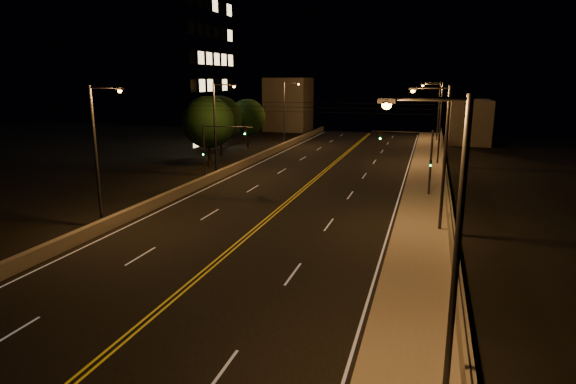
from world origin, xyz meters
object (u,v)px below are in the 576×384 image
(streetlight_0, at_px, (448,235))
(tree_0, at_px, (208,122))
(building_tower, at_px, (135,47))
(tree_1, at_px, (220,118))
(tree_2, at_px, (247,117))
(streetlight_2, at_px, (438,119))
(streetlight_6, at_px, (286,110))
(streetlight_1, at_px, (441,151))
(traffic_signal_right, at_px, (418,155))
(streetlight_5, at_px, (217,124))
(traffic_signal_left, at_px, (214,146))
(streetlight_4, at_px, (99,148))
(streetlight_3, at_px, (437,108))

(streetlight_0, height_order, tree_0, streetlight_0)
(building_tower, distance_m, tree_1, 18.08)
(tree_1, xyz_separation_m, tree_2, (0.86, 7.55, -0.42))
(streetlight_2, xyz_separation_m, streetlight_6, (-21.46, 11.13, 0.00))
(streetlight_1, xyz_separation_m, traffic_signal_right, (-1.57, 9.82, -1.78))
(streetlight_0, bearing_deg, streetlight_1, 90.00)
(streetlight_1, distance_m, tree_0, 31.12)
(streetlight_6, height_order, tree_1, streetlight_6)
(streetlight_5, xyz_separation_m, traffic_signal_left, (1.17, -3.43, -1.78))
(building_tower, bearing_deg, streetlight_2, -5.90)
(streetlight_0, xyz_separation_m, streetlight_4, (-21.46, 12.46, 0.00))
(streetlight_3, bearing_deg, streetlight_2, -90.00)
(traffic_signal_left, xyz_separation_m, tree_2, (-5.81, 23.71, 0.82))
(streetlight_2, xyz_separation_m, streetlight_3, (0.00, 22.75, 0.00))
(tree_2, bearing_deg, building_tower, -168.86)
(streetlight_5, xyz_separation_m, building_tower, (-20.28, 17.21, 8.85))
(streetlight_4, xyz_separation_m, streetlight_5, (0.00, 18.35, 0.00))
(streetlight_1, bearing_deg, streetlight_3, 90.00)
(streetlight_2, xyz_separation_m, streetlight_4, (-21.46, -31.24, 0.00))
(streetlight_4, xyz_separation_m, streetlight_6, (0.00, 42.37, 0.00))
(streetlight_0, relative_size, streetlight_1, 1.00)
(streetlight_6, bearing_deg, traffic_signal_left, -87.55)
(streetlight_2, distance_m, streetlight_5, 25.03)
(streetlight_6, height_order, tree_2, streetlight_6)
(streetlight_3, height_order, traffic_signal_left, streetlight_3)
(streetlight_4, height_order, streetlight_6, same)
(streetlight_2, height_order, streetlight_4, same)
(tree_0, bearing_deg, streetlight_5, -56.08)
(streetlight_3, distance_m, streetlight_5, 41.61)
(streetlight_6, relative_size, tree_1, 1.22)
(streetlight_4, relative_size, streetlight_5, 1.00)
(traffic_signal_left, bearing_deg, streetlight_3, 62.57)
(streetlight_4, height_order, building_tower, building_tower)
(traffic_signal_left, relative_size, building_tower, 0.19)
(streetlight_1, height_order, tree_0, streetlight_1)
(streetlight_1, relative_size, streetlight_3, 1.00)
(building_tower, height_order, tree_1, building_tower)
(streetlight_0, distance_m, streetlight_3, 66.46)
(streetlight_0, height_order, traffic_signal_left, streetlight_0)
(streetlight_2, bearing_deg, streetlight_3, 90.00)
(streetlight_5, relative_size, tree_0, 1.18)
(streetlight_5, height_order, building_tower, building_tower)
(traffic_signal_left, height_order, building_tower, building_tower)
(traffic_signal_left, bearing_deg, streetlight_0, -53.48)
(streetlight_0, xyz_separation_m, tree_2, (-26.09, 51.10, -0.96))
(streetlight_0, xyz_separation_m, streetlight_5, (-21.46, 30.82, 0.00))
(streetlight_3, distance_m, building_tower, 46.48)
(traffic_signal_right, height_order, tree_0, tree_0)
(streetlight_2, xyz_separation_m, tree_1, (-26.94, -0.15, -0.54))
(tree_2, bearing_deg, streetlight_3, 30.49)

